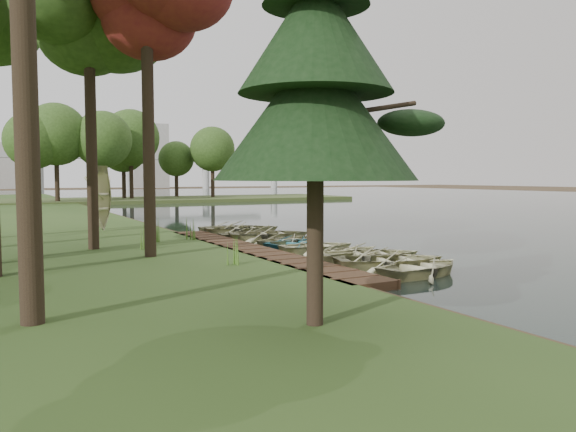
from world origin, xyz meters
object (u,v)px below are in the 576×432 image
pine_tree (316,70)px  rowboat_0 (423,264)px  rowboat_1 (391,258)px  stored_rowboat (102,224)px  rowboat_2 (368,253)px  boardwalk (252,253)px

pine_tree → rowboat_0: bearing=33.2°
rowboat_1 → stored_rowboat: bearing=39.6°
rowboat_0 → stored_rowboat: size_ratio=0.98×
rowboat_2 → rowboat_1: bearing=-167.8°
rowboat_1 → rowboat_2: bearing=13.3°
boardwalk → rowboat_2: rowboat_2 is taller
rowboat_1 → stored_rowboat: (-6.49, 15.52, 0.21)m
rowboat_1 → stored_rowboat: stored_rowboat is taller
stored_rowboat → rowboat_1: bearing=-117.2°
rowboat_0 → rowboat_1: (-0.17, 1.35, 0.04)m
rowboat_0 → pine_tree: size_ratio=0.42×
rowboat_1 → stored_rowboat: 16.83m
rowboat_0 → boardwalk: bearing=12.1°
boardwalk → rowboat_0: bearing=-66.9°
boardwalk → rowboat_2: size_ratio=4.20×
stored_rowboat → pine_tree: pine_tree is taller
boardwalk → stored_rowboat: 10.97m
rowboat_0 → rowboat_1: 1.36m
rowboat_2 → pine_tree: 10.47m
rowboat_0 → stored_rowboat: stored_rowboat is taller
boardwalk → rowboat_0: size_ratio=4.80×
boardwalk → rowboat_2: bearing=-55.2°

